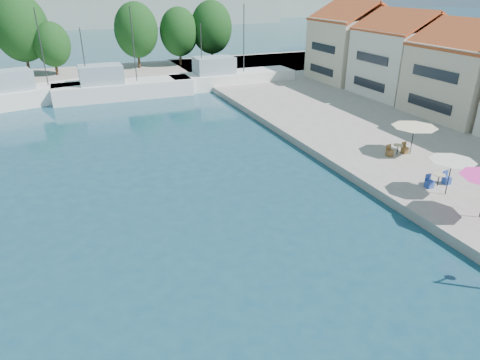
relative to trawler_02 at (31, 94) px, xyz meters
name	(u,v)px	position (x,y,z in m)	size (l,w,h in m)	color
quay_right	(471,129)	(36.12, -25.65, -0.77)	(32.00, 92.00, 0.60)	gray
quay_far	(83,78)	(6.12, 11.35, -0.77)	(90.00, 16.00, 0.60)	gray
hill_east	(188,0)	(54.12, 124.35, 4.93)	(140.00, 40.00, 12.00)	#93A094
building_04	(471,68)	(38.12, -22.65, 3.95)	(9.00, 8.80, 9.20)	beige
building_05	(403,52)	(38.12, -13.65, 4.19)	(8.40, 8.80, 9.70)	silver
building_06	(353,40)	(38.12, -4.65, 4.43)	(9.00, 8.80, 10.20)	beige
trawler_02	(31,94)	(0.00, 0.00, 0.00)	(15.78, 7.53, 10.20)	white
trawler_03	(120,88)	(9.41, -0.78, 0.00)	(15.57, 4.22, 10.20)	white
trawler_04	(229,78)	(23.05, -0.15, 0.00)	(15.94, 4.15, 10.20)	white
tree_04	(21,28)	(-0.63, 15.40, 5.59)	(7.09, 7.09, 10.49)	#3F2B19
tree_05	(52,45)	(2.91, 13.22, 3.53)	(4.69, 4.69, 6.94)	#3F2B19
tree_06	(136,30)	(14.36, 14.38, 4.83)	(6.21, 6.21, 9.19)	#3F2B19
tree_07	(179,32)	(20.64, 14.27, 4.38)	(5.67, 5.67, 8.40)	#3F2B19
tree_08	(211,27)	(25.67, 13.93, 4.87)	(6.25, 6.25, 9.26)	#3F2B19
umbrella_white	(452,165)	(23.42, -34.89, 1.44)	(2.64, 2.64, 2.16)	black
umbrella_cream	(414,130)	(26.22, -28.87, 1.36)	(3.22, 3.22, 2.08)	black
cafe_table_02	(438,181)	(23.90, -33.81, -0.18)	(1.82, 0.70, 0.76)	black
cafe_table_03	(397,151)	(25.21, -28.64, -0.18)	(1.82, 0.70, 0.76)	black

